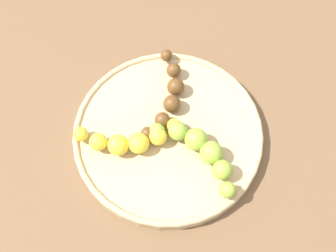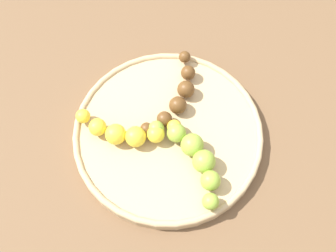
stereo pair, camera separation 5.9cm
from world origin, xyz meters
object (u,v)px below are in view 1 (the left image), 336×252
Objects in this scene: fruit_bowl at (168,133)px; banana_overripe at (169,94)px; banana_yellow at (128,140)px; banana_green at (200,150)px.

fruit_bowl is 1.85× the size of banana_overripe.
fruit_bowl is at bearing -80.61° from banana_overripe.
fruit_bowl is at bearing 104.53° from banana_yellow.
banana_yellow is 0.11m from banana_green.
banana_overripe is (0.02, -0.05, 0.02)m from fruit_bowl.
banana_overripe is 1.03× the size of banana_green.
banana_green reaches higher than banana_yellow.
banana_overripe is 1.13× the size of banana_yellow.
banana_green is (-0.10, -0.03, 0.00)m from banana_yellow.
fruit_bowl is 0.07m from banana_yellow.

